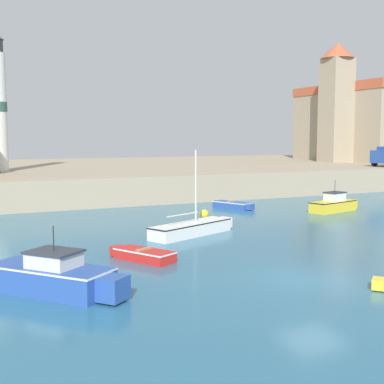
{
  "coord_description": "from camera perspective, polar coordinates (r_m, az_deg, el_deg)",
  "views": [
    {
      "loc": [
        -13.32,
        -16.58,
        5.67
      ],
      "look_at": [
        2.06,
        15.38,
        2.0
      ],
      "focal_mm": 50.0,
      "sensor_mm": 36.0,
      "label": 1
    }
  ],
  "objects": [
    {
      "name": "ground_plane",
      "position": [
        22.01,
        12.8,
        -9.17
      ],
      "size": [
        200.0,
        200.0,
        0.0
      ],
      "primitive_type": "plane",
      "color": "#28607F"
    },
    {
      "name": "quay_seawall",
      "position": [
        62.59,
        -13.36,
        1.65
      ],
      "size": [
        120.0,
        40.0,
        2.39
      ],
      "primitive_type": "cube",
      "color": "gray",
      "rests_on": "ground"
    },
    {
      "name": "dinghy_red_1",
      "position": [
        24.9,
        -5.28,
        -6.63
      ],
      "size": [
        2.38,
        3.48,
        0.58
      ],
      "color": "red",
      "rests_on": "ground"
    },
    {
      "name": "motorboat_blue_2",
      "position": [
        20.32,
        -14.54,
        -8.71
      ],
      "size": [
        4.6,
        5.24,
        2.47
      ],
      "color": "#284C9E",
      "rests_on": "ground"
    },
    {
      "name": "motorboat_yellow_3",
      "position": [
        42.12,
        14.92,
        -1.27
      ],
      "size": [
        4.85,
        2.36,
        2.4
      ],
      "color": "yellow",
      "rests_on": "ground"
    },
    {
      "name": "sailboat_white_6",
      "position": [
        31.03,
        0.06,
        -3.85
      ],
      "size": [
        6.28,
        3.6,
        4.92
      ],
      "color": "white",
      "rests_on": "ground"
    },
    {
      "name": "dinghy_blue_7",
      "position": [
        42.76,
        4.35,
        -1.35
      ],
      "size": [
        2.18,
        3.71,
        0.58
      ],
      "color": "#284C9E",
      "rests_on": "ground"
    },
    {
      "name": "mooring_buoy",
      "position": [
        37.21,
        1.31,
        -2.36
      ],
      "size": [
        0.64,
        0.64,
        0.64
      ],
      "primitive_type": "sphere",
      "color": "yellow",
      "rests_on": "ground"
    },
    {
      "name": "church",
      "position": [
        77.85,
        17.06,
        7.29
      ],
      "size": [
        12.87,
        17.85,
        15.29
      ],
      "color": "gray",
      "rests_on": "quay_seawall"
    }
  ]
}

